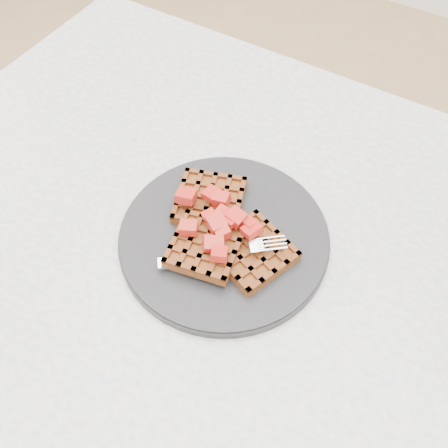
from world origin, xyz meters
The scene contains 6 objects.
ground centered at (0.00, 0.00, 0.00)m, with size 4.00×4.00×0.00m, color tan.
table centered at (0.00, 0.00, 0.64)m, with size 1.20×0.80×0.75m.
plate centered at (-0.06, -0.02, 0.76)m, with size 0.29×0.29×0.02m, color black.
waffles centered at (-0.06, -0.02, 0.78)m, with size 0.21×0.19×0.03m.
strawberry_pile centered at (-0.06, -0.02, 0.80)m, with size 0.15×0.15×0.02m, color #9A0A06, non-canonical shape.
fork centered at (-0.03, -0.05, 0.77)m, with size 0.02×0.18×0.02m, color silver, non-canonical shape.
Camera 1 is at (0.14, -0.35, 1.34)m, focal length 40.00 mm.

